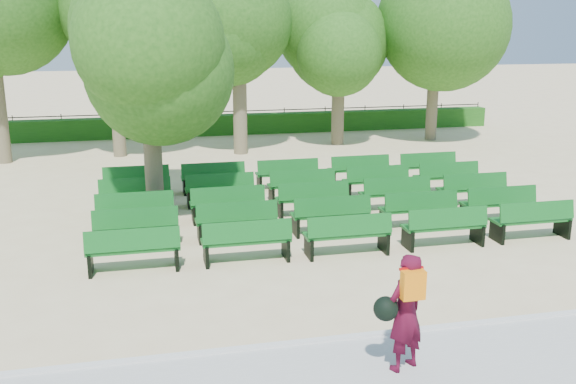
{
  "coord_description": "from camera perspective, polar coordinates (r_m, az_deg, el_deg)",
  "views": [
    {
      "loc": [
        -3.49,
        -15.03,
        4.84
      ],
      "look_at": [
        -0.31,
        -1.0,
        1.1
      ],
      "focal_mm": 40.0,
      "sensor_mm": 36.0,
      "label": 1
    }
  ],
  "objects": [
    {
      "name": "person",
      "position": [
        9.3,
        10.3,
        -10.37
      ],
      "size": [
        0.87,
        0.64,
        1.74
      ],
      "rotation": [
        0.0,
        0.0,
        3.57
      ],
      "color": "#460A1F",
      "rests_on": "ground"
    },
    {
      "name": "fence",
      "position": [
        30.03,
        -5.95,
        5.23
      ],
      "size": [
        26.0,
        0.1,
        1.02
      ],
      "primitive_type": null,
      "color": "black",
      "rests_on": "ground"
    },
    {
      "name": "paving",
      "position": [
        9.67,
        10.62,
        -15.54
      ],
      "size": [
        30.0,
        2.2,
        0.06
      ],
      "primitive_type": "cube",
      "color": "#B8B8B3",
      "rests_on": "ground"
    },
    {
      "name": "ground",
      "position": [
        16.17,
        0.29,
        -2.84
      ],
      "size": [
        120.0,
        120.0,
        0.0
      ],
      "primitive_type": "plane",
      "color": "beige"
    },
    {
      "name": "tree_line",
      "position": [
        25.73,
        -4.75,
        3.69
      ],
      "size": [
        21.8,
        6.8,
        7.04
      ],
      "primitive_type": null,
      "color": "#2D631A",
      "rests_on": "ground"
    },
    {
      "name": "hedge",
      "position": [
        29.57,
        -5.88,
        5.97
      ],
      "size": [
        26.0,
        0.7,
        0.9
      ],
      "primitive_type": "cube",
      "color": "#205C17",
      "rests_on": "ground"
    },
    {
      "name": "bench_array",
      "position": [
        16.87,
        2.18,
        -1.76
      ],
      "size": [
        1.9,
        0.7,
        1.18
      ],
      "rotation": [
        0.0,
        0.0,
        0.06
      ],
      "color": "#105C1C",
      "rests_on": "ground"
    },
    {
      "name": "tree_among",
      "position": [
        16.4,
        -12.36,
        11.45
      ],
      "size": [
        4.23,
        4.23,
        5.97
      ],
      "color": "brown",
      "rests_on": "ground"
    },
    {
      "name": "curb",
      "position": [
        10.59,
        8.13,
        -12.48
      ],
      "size": [
        30.0,
        0.12,
        0.1
      ],
      "primitive_type": "cube",
      "color": "silver",
      "rests_on": "ground"
    }
  ]
}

